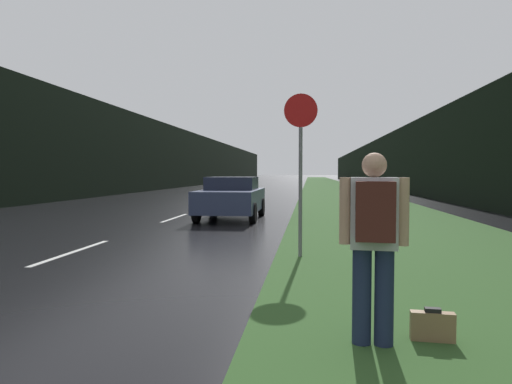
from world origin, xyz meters
The scene contains 11 objects.
grass_verge centered at (7.09, 40.00, 0.01)m, with size 6.00×240.00×0.02m, color #2D5123.
lane_stripe_b centered at (0.00, 8.16, 0.00)m, with size 0.12×3.00×0.01m, color silver.
lane_stripe_c centered at (0.00, 15.16, 0.00)m, with size 0.12×3.00×0.01m, color silver.
lane_stripe_d centered at (0.00, 22.16, 0.00)m, with size 0.12×3.00×0.01m, color silver.
lane_stripe_e centered at (0.00, 29.16, 0.00)m, with size 0.12×3.00×0.01m, color silver.
treeline_far_side centered at (-10.09, 50.00, 3.19)m, with size 2.00×140.00×6.38m, color black.
treeline_near_side centered at (13.09, 50.00, 2.65)m, with size 2.00×140.00×5.29m, color black.
stop_sign centered at (4.57, 8.11, 1.84)m, with size 0.63×0.07×3.08m.
hitchhiker_with_backpack centered at (5.32, 3.73, 1.02)m, with size 0.62×0.44×1.79m.
suitcase centered at (5.90, 3.91, 0.15)m, with size 0.41×0.14×0.33m.
car_passing_near centered at (2.05, 15.11, 0.74)m, with size 2.03×4.12×1.45m.
Camera 1 is at (4.74, -0.49, 1.61)m, focal length 32.00 mm.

